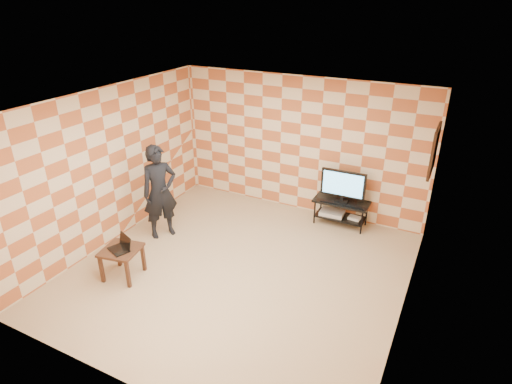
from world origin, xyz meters
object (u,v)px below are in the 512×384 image
side_table (121,254)px  tv_stand (341,207)px  person (160,192)px  tv (343,185)px

side_table → tv_stand: bearing=50.9°
tv_stand → side_table: 4.05m
tv_stand → person: 3.38m
tv → person: 3.34m
tv_stand → person: bearing=-146.8°
tv_stand → side_table: size_ratio=1.63×
tv_stand → person: (-2.80, -1.83, 0.50)m
side_table → person: (-0.24, 1.32, 0.45)m
side_table → person: person is taller
tv_stand → tv: bearing=-91.1°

